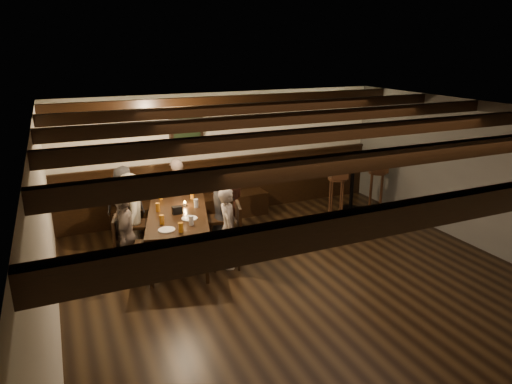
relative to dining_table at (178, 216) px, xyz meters
name	(u,v)px	position (x,y,z in m)	size (l,w,h in m)	color
room	(236,178)	(1.14, 0.39, 0.39)	(7.00, 7.00, 7.00)	black
dining_table	(178,216)	(0.00, 0.00, 0.00)	(1.38, 2.16, 0.75)	black
chair_left_near	(135,233)	(-0.58, 0.62, -0.42)	(0.49, 0.49, 0.88)	black
chair_left_far	(130,256)	(-0.81, -0.25, -0.42)	(0.49, 0.49, 0.89)	black
chair_right_near	(222,227)	(0.81, 0.25, -0.41)	(0.50, 0.50, 0.90)	black
chair_right_far	(227,248)	(0.58, -0.62, -0.39)	(0.55, 0.55, 0.99)	black
person_bench_left	(125,203)	(-0.64, 1.10, -0.04)	(0.64, 0.41, 1.30)	#2A2A2D
person_bench_centre	(178,196)	(0.27, 1.02, -0.01)	(0.50, 0.33, 1.36)	gray
person_bench_right	(229,201)	(1.10, 0.64, -0.09)	(0.58, 0.45, 1.19)	#532A1C
person_left_near	(131,212)	(-0.61, 0.63, -0.04)	(0.83, 0.48, 1.29)	#A49E8A
person_left_far	(126,235)	(-0.84, -0.25, -0.07)	(0.72, 0.30, 1.23)	gray
person_right_near	(223,207)	(0.84, 0.25, -0.04)	(0.63, 0.41, 1.29)	#232325
person_right_far	(228,228)	(0.61, -0.63, -0.06)	(0.46, 0.30, 1.25)	#B3A497
pint_a	(160,195)	(-0.09, 0.75, 0.13)	(0.07, 0.07, 0.14)	#BF7219
pint_b	(192,195)	(0.41, 0.57, 0.13)	(0.07, 0.07, 0.14)	#BF7219
pint_c	(158,207)	(-0.26, 0.17, 0.13)	(0.07, 0.07, 0.14)	#BF7219
pint_d	(196,203)	(0.34, 0.12, 0.13)	(0.07, 0.07, 0.14)	silver
pint_e	(162,220)	(-0.33, -0.38, 0.13)	(0.07, 0.07, 0.14)	#BF7219
pint_f	(191,220)	(0.05, -0.58, 0.13)	(0.07, 0.07, 0.14)	silver
pint_g	(181,228)	(-0.15, -0.79, 0.13)	(0.07, 0.07, 0.14)	#BF7219
plate_near	(167,230)	(-0.32, -0.64, 0.07)	(0.24, 0.24, 0.01)	white
plate_far	(190,218)	(0.10, -0.34, 0.07)	(0.24, 0.24, 0.01)	white
condiment_caddy	(177,210)	(-0.01, -0.05, 0.12)	(0.15, 0.10, 0.12)	black
candle	(185,204)	(0.19, 0.26, 0.09)	(0.05, 0.05, 0.05)	beige
high_top_table	(353,175)	(3.78, 0.69, 0.06)	(0.64, 0.64, 1.14)	black
bar_stool_left	(336,196)	(3.28, 0.48, -0.26)	(0.39, 0.41, 1.16)	#3A2312
bar_stool_right	(376,189)	(4.28, 0.53, -0.26)	(0.40, 0.42, 1.16)	#3A2312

